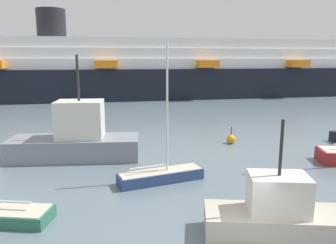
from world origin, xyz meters
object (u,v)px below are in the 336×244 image
(fishing_boat_2, at_px, (282,216))
(sailboat_2, at_px, (161,174))
(channel_buoy_0, at_px, (231,139))
(cruise_ship, at_px, (151,71))
(fishing_boat_1, at_px, (77,139))

(fishing_boat_2, bearing_deg, sailboat_2, -46.44)
(channel_buoy_0, xyz_separation_m, cruise_ship, (-1.50, 32.41, 4.07))
(sailboat_2, height_order, channel_buoy_0, sailboat_2)
(sailboat_2, distance_m, fishing_boat_2, 7.16)
(sailboat_2, distance_m, channel_buoy_0, 9.53)
(fishing_boat_2, height_order, cruise_ship, cruise_ship)
(sailboat_2, xyz_separation_m, fishing_boat_2, (3.41, -6.28, 0.44))
(channel_buoy_0, distance_m, cruise_ship, 32.70)
(sailboat_2, xyz_separation_m, cruise_ship, (5.19, 39.21, 4.02))
(sailboat_2, relative_size, fishing_boat_2, 1.21)
(channel_buoy_0, height_order, cruise_ship, cruise_ship)
(channel_buoy_0, bearing_deg, sailboat_2, -134.50)
(sailboat_2, xyz_separation_m, fishing_boat_1, (-4.68, 5.16, 0.91))
(channel_buoy_0, relative_size, cruise_ship, 0.01)
(fishing_boat_1, distance_m, cruise_ship, 35.58)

